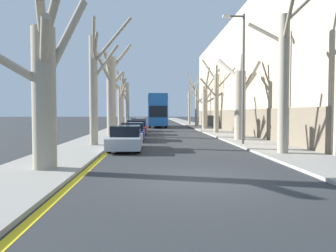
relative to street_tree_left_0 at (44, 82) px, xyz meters
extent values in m
plane|color=#2B2D30|center=(5.07, -1.58, -3.12)|extent=(300.00, 300.00, 0.00)
cube|color=gray|center=(-0.37, 48.42, -3.06)|extent=(3.14, 120.00, 0.12)
cube|color=gray|center=(10.52, 48.42, -3.06)|extent=(3.14, 120.00, 0.12)
cube|color=tan|center=(17.09, 24.61, 2.82)|extent=(10.00, 43.28, 11.88)
cube|color=#6B5E4C|center=(12.07, 24.61, -1.93)|extent=(0.12, 42.41, 2.38)
cube|color=yellow|center=(1.38, 48.42, -3.11)|extent=(0.24, 120.00, 0.01)
cylinder|color=gray|center=(-0.03, 0.12, -0.61)|extent=(0.81, 0.81, 5.02)
cylinder|color=gray|center=(-1.29, -0.36, 0.75)|extent=(2.76, 1.28, 1.83)
cylinder|color=gray|center=(0.56, -0.45, 2.57)|extent=(1.54, 1.51, 2.78)
cylinder|color=gray|center=(0.28, -1.05, 2.27)|extent=(0.93, 2.55, 1.77)
cylinder|color=gray|center=(0.57, 0.64, 1.57)|extent=(1.57, 1.43, 3.25)
cylinder|color=gray|center=(0.29, -0.71, 1.17)|extent=(0.95, 1.92, 1.54)
cylinder|color=gray|center=(0.20, 8.51, 0.21)|extent=(0.49, 0.49, 6.66)
cylinder|color=gray|center=(1.38, 7.80, 3.10)|extent=(2.54, 1.64, 2.46)
cylinder|color=gray|center=(0.40, 8.06, 2.64)|extent=(0.62, 1.13, 1.96)
cylinder|color=gray|center=(0.38, 7.67, 3.15)|extent=(0.56, 1.86, 2.27)
cylinder|color=gray|center=(0.91, 8.64, 2.01)|extent=(1.60, 0.46, 2.22)
cylinder|color=gray|center=(0.21, 17.00, 0.30)|extent=(0.77, 0.77, 6.84)
cylinder|color=gray|center=(-0.01, 16.46, 3.10)|extent=(0.77, 1.40, 2.46)
cylinder|color=gray|center=(0.68, 17.45, 1.89)|extent=(1.26, 1.23, 1.54)
cylinder|color=gray|center=(-0.28, 15.83, 2.71)|extent=(1.31, 2.60, 2.58)
cylinder|color=gray|center=(1.02, 17.46, 3.78)|extent=(1.93, 1.26, 2.50)
cylinder|color=gray|center=(0.01, 16.32, 3.14)|extent=(0.72, 1.64, 1.89)
cylinder|color=gray|center=(0.19, 25.53, -0.76)|extent=(0.64, 0.64, 4.72)
cylinder|color=gray|center=(0.57, 24.57, 1.94)|extent=(1.01, 2.11, 1.47)
cylinder|color=gray|center=(-0.57, 25.44, 2.27)|extent=(1.72, 0.41, 2.49)
cylinder|color=gray|center=(0.54, 24.52, 1.29)|extent=(0.96, 2.21, 1.62)
cylinder|color=gray|center=(0.45, 24.44, 1.76)|extent=(0.79, 2.41, 3.07)
cylinder|color=gray|center=(0.23, 34.23, -0.01)|extent=(0.62, 0.62, 6.22)
cylinder|color=gray|center=(-0.61, 33.78, 1.93)|extent=(1.94, 1.17, 2.84)
cylinder|color=gray|center=(-0.48, 34.28, 3.31)|extent=(1.62, 0.34, 3.05)
cylinder|color=gray|center=(0.00, 33.38, 1.21)|extent=(0.72, 1.90, 1.76)
cylinder|color=gray|center=(-0.47, 33.91, 2.20)|extent=(1.60, 0.89, 1.16)
cylinder|color=gray|center=(-0.46, 34.56, 3.27)|extent=(1.59, 0.92, 1.33)
cylinder|color=gray|center=(10.06, 4.04, 0.26)|extent=(0.51, 0.51, 6.76)
cylinder|color=gray|center=(9.32, 4.46, 2.85)|extent=(1.65, 1.03, 1.22)
cylinder|color=gray|center=(10.69, 3.59, 3.91)|extent=(1.46, 1.12, 1.45)
cylinder|color=gray|center=(9.82, 2.99, 3.20)|extent=(0.68, 2.24, 1.62)
cylinder|color=gray|center=(10.09, 11.93, -0.59)|extent=(0.78, 0.78, 5.06)
cylinder|color=gray|center=(10.80, 12.45, 1.09)|extent=(1.73, 1.37, 1.83)
cylinder|color=gray|center=(10.79, 11.95, 1.36)|extent=(1.64, 0.33, 2.71)
cylinder|color=gray|center=(10.37, 12.73, 2.51)|extent=(0.87, 1.87, 1.96)
cylinder|color=gray|center=(9.54, 13.05, 2.19)|extent=(1.42, 2.51, 1.95)
cylinder|color=gray|center=(9.98, 20.15, -0.21)|extent=(0.50, 0.50, 5.80)
cylinder|color=gray|center=(10.92, 20.28, 2.27)|extent=(2.04, 0.46, 2.25)
cylinder|color=gray|center=(9.12, 19.64, 1.31)|extent=(1.89, 1.21, 1.83)
cylinder|color=gray|center=(9.80, 19.15, 2.31)|extent=(0.54, 2.14, 1.82)
cylinder|color=gray|center=(9.77, 19.05, 2.21)|extent=(0.61, 2.34, 2.20)
cylinder|color=gray|center=(9.35, 20.51, 3.08)|extent=(1.47, 0.94, 2.25)
cylinder|color=gray|center=(10.12, 27.97, -0.50)|extent=(0.66, 0.66, 5.24)
cylinder|color=gray|center=(10.50, 27.43, 1.03)|extent=(1.04, 1.36, 1.65)
cylinder|color=gray|center=(11.69, 27.72, 0.98)|extent=(3.28, 0.75, 2.06)
cylinder|color=gray|center=(10.25, 27.22, 2.67)|extent=(0.52, 1.75, 3.13)
cylinder|color=gray|center=(9.35, 28.48, 0.64)|extent=(1.79, 1.28, 1.87)
cylinder|color=gray|center=(11.12, 28.49, 2.95)|extent=(2.28, 1.33, 3.10)
cylinder|color=gray|center=(10.16, 35.43, -0.36)|extent=(0.51, 0.51, 5.52)
cylinder|color=gray|center=(9.44, 35.77, 3.36)|extent=(1.65, 0.90, 3.05)
cylinder|color=gray|center=(10.22, 34.87, 2.88)|extent=(0.31, 1.30, 2.47)
cylinder|color=gray|center=(9.64, 35.53, 2.53)|extent=(1.21, 0.39, 1.68)
cylinder|color=gray|center=(10.85, 35.25, 0.92)|extent=(1.57, 0.57, 1.69)
cylinder|color=gray|center=(9.98, 43.34, -0.28)|extent=(0.41, 0.41, 5.68)
cylinder|color=gray|center=(10.69, 44.51, 3.14)|extent=(1.58, 2.49, 2.41)
cylinder|color=gray|center=(10.12, 44.07, 2.57)|extent=(0.43, 1.60, 1.63)
cylinder|color=gray|center=(9.95, 44.05, 1.07)|extent=(0.22, 1.54, 2.13)
cylinder|color=gray|center=(9.99, 42.66, 3.37)|extent=(0.16, 1.48, 2.54)
cylinder|color=gray|center=(9.73, 42.30, 2.88)|extent=(0.66, 2.21, 1.97)
cube|color=#19519E|center=(4.49, 35.46, -1.44)|extent=(2.52, 10.85, 2.66)
cube|color=#19519E|center=(4.49, 35.46, 0.60)|extent=(2.47, 10.64, 1.41)
cube|color=navy|center=(4.49, 35.46, 1.37)|extent=(2.47, 10.64, 0.12)
cube|color=black|center=(4.49, 35.46, -0.92)|extent=(2.55, 9.55, 1.38)
cube|color=black|center=(4.49, 35.46, 0.67)|extent=(2.55, 9.55, 1.07)
cube|color=black|center=(4.49, 30.05, -0.92)|extent=(2.27, 0.06, 1.45)
cylinder|color=black|center=(3.40, 32.20, -2.59)|extent=(0.30, 1.06, 1.06)
cylinder|color=black|center=(5.59, 32.20, -2.59)|extent=(0.30, 1.06, 1.06)
cylinder|color=black|center=(3.40, 38.50, -2.59)|extent=(0.30, 1.06, 1.06)
cylinder|color=black|center=(5.59, 38.50, -2.59)|extent=(0.30, 1.06, 1.06)
cube|color=#9EA3AD|center=(2.27, 6.70, -2.64)|extent=(1.76, 4.54, 0.60)
cube|color=black|center=(2.27, 6.97, -2.05)|extent=(1.55, 2.36, 0.57)
cylinder|color=black|center=(1.50, 5.34, -2.78)|extent=(0.20, 0.67, 0.67)
cylinder|color=black|center=(3.04, 5.34, -2.78)|extent=(0.20, 0.67, 0.67)
cylinder|color=black|center=(1.50, 8.06, -2.78)|extent=(0.20, 0.67, 0.67)
cylinder|color=black|center=(3.04, 8.06, -2.78)|extent=(0.20, 0.67, 0.67)
cube|color=navy|center=(2.27, 12.98, -2.66)|extent=(1.77, 4.37, 0.55)
cube|color=black|center=(2.27, 13.24, -2.09)|extent=(1.56, 2.27, 0.59)
cylinder|color=black|center=(1.49, 11.67, -2.80)|extent=(0.20, 0.63, 0.63)
cylinder|color=black|center=(3.05, 11.67, -2.80)|extent=(0.20, 0.63, 0.63)
cylinder|color=black|center=(1.49, 14.29, -2.80)|extent=(0.20, 0.63, 0.63)
cylinder|color=black|center=(3.05, 14.29, -2.80)|extent=(0.20, 0.63, 0.63)
cube|color=maroon|center=(2.27, 19.14, -2.64)|extent=(1.83, 4.31, 0.59)
cube|color=black|center=(2.27, 19.40, -2.04)|extent=(1.61, 2.24, 0.61)
cylinder|color=black|center=(1.46, 17.84, -2.78)|extent=(0.20, 0.68, 0.68)
cylinder|color=black|center=(3.07, 17.84, -2.78)|extent=(0.20, 0.68, 0.68)
cylinder|color=black|center=(1.46, 20.43, -2.78)|extent=(0.20, 0.68, 0.68)
cylinder|color=black|center=(3.07, 20.43, -2.78)|extent=(0.20, 0.68, 0.68)
cube|color=navy|center=(2.27, 24.62, -2.63)|extent=(1.74, 4.01, 0.61)
cube|color=black|center=(2.27, 24.86, -2.01)|extent=(1.53, 2.09, 0.63)
cylinder|color=black|center=(1.51, 23.41, -2.80)|extent=(0.20, 0.64, 0.64)
cylinder|color=black|center=(3.03, 23.41, -2.80)|extent=(0.20, 0.64, 0.64)
cylinder|color=black|center=(1.51, 25.82, -2.80)|extent=(0.20, 0.64, 0.64)
cylinder|color=black|center=(3.03, 25.82, -2.80)|extent=(0.20, 0.64, 0.64)
cylinder|color=#4C4F54|center=(9.42, 8.74, 0.97)|extent=(0.16, 0.16, 8.18)
cylinder|color=#4C4F54|center=(8.87, 8.74, 4.91)|extent=(1.10, 0.11, 0.11)
cube|color=beige|center=(8.32, 8.74, 4.91)|extent=(0.44, 0.20, 0.16)
camera|label=1|loc=(3.73, -11.48, -1.03)|focal=35.00mm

